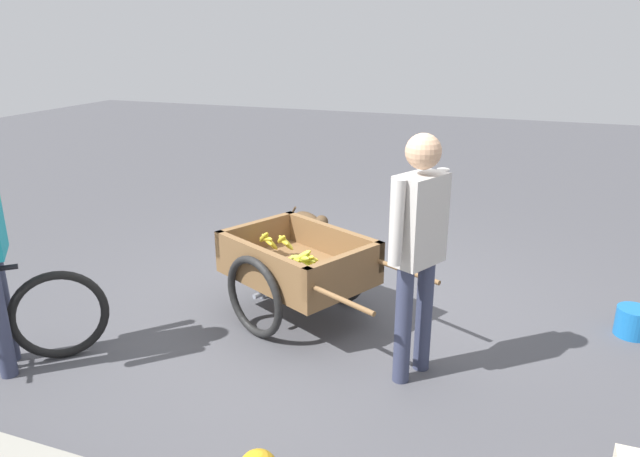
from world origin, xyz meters
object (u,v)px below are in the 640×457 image
plastic_bucket (633,322)px  dog (309,222)px  vendor_person (418,237)px  fruit_cart (298,268)px

plastic_bucket → dog: bearing=-17.8°
vendor_person → dog: vendor_person is taller
vendor_person → dog: size_ratio=2.87×
vendor_person → plastic_bucket: size_ratio=6.38×
vendor_person → fruit_cart: bearing=-25.5°
fruit_cart → plastic_bucket: size_ratio=7.08×
dog → plastic_bucket: 3.18m
fruit_cart → plastic_bucket: fruit_cart is taller
vendor_person → plastic_bucket: (-1.47, -1.11, -0.87)m
vendor_person → dog: 2.69m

